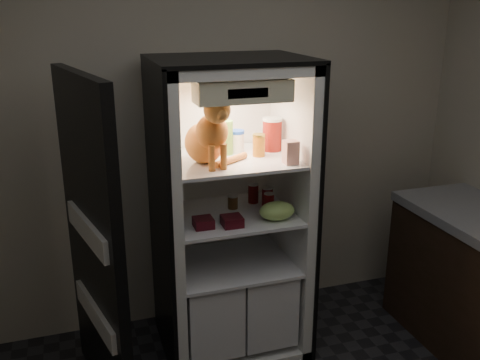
{
  "coord_description": "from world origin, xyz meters",
  "views": [
    {
      "loc": [
        -0.89,
        -1.58,
        2.16
      ],
      "look_at": [
        0.05,
        1.32,
        1.15
      ],
      "focal_mm": 40.0,
      "sensor_mm": 36.0,
      "label": 1
    }
  ],
  "objects_px": {
    "salsa_jar": "(259,145)",
    "soda_can_a": "(253,193)",
    "mayo_tub": "(236,141)",
    "soda_can_b": "(267,197)",
    "tabby_cat": "(208,136)",
    "cream_carton": "(291,152)",
    "condiment_jar": "(233,202)",
    "refrigerator": "(229,231)",
    "soda_can_c": "(269,202)",
    "berry_box_left": "(203,223)",
    "parmesan_shaker": "(227,138)",
    "grape_bag": "(277,211)",
    "berry_box_right": "(232,221)",
    "pepper_jar": "(272,134)"
  },
  "relations": [
    {
      "from": "soda_can_b",
      "to": "berry_box_left",
      "type": "relative_size",
      "value": 1.16
    },
    {
      "from": "refrigerator",
      "to": "tabby_cat",
      "type": "distance_m",
      "value": 0.7
    },
    {
      "from": "parmesan_shaker",
      "to": "berry_box_right",
      "type": "relative_size",
      "value": 1.8
    },
    {
      "from": "pepper_jar",
      "to": "condiment_jar",
      "type": "xyz_separation_m",
      "value": [
        -0.26,
        -0.02,
        -0.41
      ]
    },
    {
      "from": "soda_can_c",
      "to": "berry_box_right",
      "type": "xyz_separation_m",
      "value": [
        -0.28,
        -0.14,
        -0.03
      ]
    },
    {
      "from": "refrigerator",
      "to": "pepper_jar",
      "type": "height_order",
      "value": "refrigerator"
    },
    {
      "from": "parmesan_shaker",
      "to": "salsa_jar",
      "type": "distance_m",
      "value": 0.2
    },
    {
      "from": "refrigerator",
      "to": "pepper_jar",
      "type": "bearing_deg",
      "value": 5.67
    },
    {
      "from": "pepper_jar",
      "to": "soda_can_a",
      "type": "distance_m",
      "value": 0.41
    },
    {
      "from": "mayo_tub",
      "to": "berry_box_left",
      "type": "xyz_separation_m",
      "value": [
        -0.29,
        -0.28,
        -0.39
      ]
    },
    {
      "from": "refrigerator",
      "to": "soda_can_c",
      "type": "bearing_deg",
      "value": -25.33
    },
    {
      "from": "soda_can_c",
      "to": "soda_can_a",
      "type": "bearing_deg",
      "value": 102.79
    },
    {
      "from": "parmesan_shaker",
      "to": "berry_box_left",
      "type": "bearing_deg",
      "value": -130.98
    },
    {
      "from": "condiment_jar",
      "to": "berry_box_left",
      "type": "bearing_deg",
      "value": -137.15
    },
    {
      "from": "cream_carton",
      "to": "condiment_jar",
      "type": "xyz_separation_m",
      "value": [
        -0.26,
        0.29,
        -0.37
      ]
    },
    {
      "from": "salsa_jar",
      "to": "tabby_cat",
      "type": "bearing_deg",
      "value": -167.33
    },
    {
      "from": "berry_box_left",
      "to": "parmesan_shaker",
      "type": "bearing_deg",
      "value": 49.02
    },
    {
      "from": "condiment_jar",
      "to": "tabby_cat",
      "type": "bearing_deg",
      "value": -140.62
    },
    {
      "from": "salsa_jar",
      "to": "berry_box_right",
      "type": "relative_size",
      "value": 1.17
    },
    {
      "from": "salsa_jar",
      "to": "condiment_jar",
      "type": "relative_size",
      "value": 1.54
    },
    {
      "from": "salsa_jar",
      "to": "soda_can_a",
      "type": "relative_size",
      "value": 1.09
    },
    {
      "from": "tabby_cat",
      "to": "condiment_jar",
      "type": "height_order",
      "value": "tabby_cat"
    },
    {
      "from": "mayo_tub",
      "to": "tabby_cat",
      "type": "bearing_deg",
      "value": -138.12
    },
    {
      "from": "soda_can_a",
      "to": "soda_can_c",
      "type": "relative_size",
      "value": 1.05
    },
    {
      "from": "parmesan_shaker",
      "to": "berry_box_left",
      "type": "distance_m",
      "value": 0.54
    },
    {
      "from": "refrigerator",
      "to": "cream_carton",
      "type": "distance_m",
      "value": 0.69
    },
    {
      "from": "soda_can_a",
      "to": "condiment_jar",
      "type": "distance_m",
      "value": 0.17
    },
    {
      "from": "parmesan_shaker",
      "to": "pepper_jar",
      "type": "height_order",
      "value": "parmesan_shaker"
    },
    {
      "from": "soda_can_a",
      "to": "grape_bag",
      "type": "bearing_deg",
      "value": -82.68
    },
    {
      "from": "parmesan_shaker",
      "to": "berry_box_left",
      "type": "relative_size",
      "value": 1.87
    },
    {
      "from": "refrigerator",
      "to": "berry_box_right",
      "type": "bearing_deg",
      "value": -102.77
    },
    {
      "from": "mayo_tub",
      "to": "soda_can_a",
      "type": "distance_m",
      "value": 0.37
    },
    {
      "from": "soda_can_a",
      "to": "soda_can_c",
      "type": "bearing_deg",
      "value": -77.21
    },
    {
      "from": "soda_can_b",
      "to": "berry_box_right",
      "type": "distance_m",
      "value": 0.37
    },
    {
      "from": "soda_can_a",
      "to": "salsa_jar",
      "type": "bearing_deg",
      "value": -96.77
    },
    {
      "from": "pepper_jar",
      "to": "grape_bag",
      "type": "bearing_deg",
      "value": -103.81
    },
    {
      "from": "tabby_cat",
      "to": "cream_carton",
      "type": "relative_size",
      "value": 3.3
    },
    {
      "from": "mayo_tub",
      "to": "grape_bag",
      "type": "height_order",
      "value": "mayo_tub"
    },
    {
      "from": "tabby_cat",
      "to": "pepper_jar",
      "type": "bearing_deg",
      "value": 11.49
    },
    {
      "from": "tabby_cat",
      "to": "berry_box_left",
      "type": "distance_m",
      "value": 0.5
    },
    {
      "from": "pepper_jar",
      "to": "soda_can_c",
      "type": "height_order",
      "value": "pepper_jar"
    },
    {
      "from": "tabby_cat",
      "to": "parmesan_shaker",
      "type": "bearing_deg",
      "value": 38.59
    },
    {
      "from": "salsa_jar",
      "to": "cream_carton",
      "type": "relative_size",
      "value": 1.0
    },
    {
      "from": "salsa_jar",
      "to": "soda_can_a",
      "type": "xyz_separation_m",
      "value": [
        0.02,
        0.14,
        -0.36
      ]
    },
    {
      "from": "soda_can_a",
      "to": "soda_can_c",
      "type": "height_order",
      "value": "soda_can_a"
    },
    {
      "from": "soda_can_c",
      "to": "condiment_jar",
      "type": "relative_size",
      "value": 1.35
    },
    {
      "from": "mayo_tub",
      "to": "salsa_jar",
      "type": "distance_m",
      "value": 0.16
    },
    {
      "from": "mayo_tub",
      "to": "soda_can_b",
      "type": "height_order",
      "value": "mayo_tub"
    },
    {
      "from": "cream_carton",
      "to": "soda_can_a",
      "type": "relative_size",
      "value": 1.09
    },
    {
      "from": "soda_can_b",
      "to": "grape_bag",
      "type": "relative_size",
      "value": 0.59
    }
  ]
}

